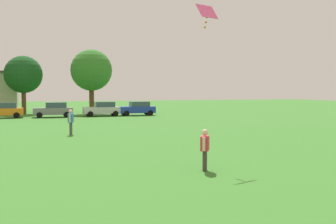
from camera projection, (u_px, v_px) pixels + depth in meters
ground_plane at (60, 130)px, 30.66m from camera, size 160.00×160.00×0.00m
adult_bystander at (205, 146)px, 15.28m from camera, size 0.52×0.67×1.60m
bystander_near_trees at (71, 120)px, 27.57m from camera, size 0.46×0.81×1.75m
kite at (207, 13)px, 17.49m from camera, size 1.07×0.75×1.05m
parked_car_orange_0 at (3, 110)px, 43.97m from camera, size 4.30×2.02×1.68m
parked_car_gray_1 at (54, 110)px, 45.21m from camera, size 4.30×2.02×1.68m
parked_car_silver_2 at (103, 109)px, 47.17m from camera, size 4.30×2.02×1.68m
parked_car_blue_3 at (137, 108)px, 48.43m from camera, size 4.30×2.02×1.68m
tree_center at (23, 75)px, 51.23m from camera, size 4.79×4.79×7.46m
tree_far_right at (91, 70)px, 51.58m from camera, size 5.32×5.32×8.29m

